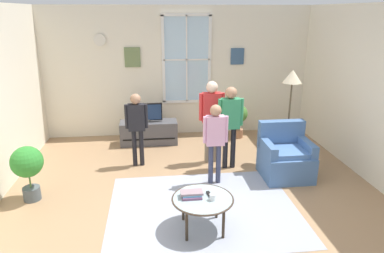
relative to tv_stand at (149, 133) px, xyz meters
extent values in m
cube|color=#9E7A56|center=(0.66, -2.55, -0.24)|extent=(6.17, 6.85, 0.02)
cube|color=silver|center=(0.66, 0.64, 1.12)|extent=(5.57, 0.12, 2.71)
cube|color=silver|center=(0.84, 0.57, 1.39)|extent=(0.97, 0.02, 1.79)
cube|color=white|center=(0.84, 0.55, 2.28)|extent=(1.03, 0.04, 0.06)
cube|color=white|center=(0.84, 0.55, 0.49)|extent=(1.03, 0.04, 0.06)
cube|color=white|center=(0.35, 0.55, 1.39)|extent=(0.06, 0.04, 1.79)
cube|color=white|center=(1.32, 0.55, 1.39)|extent=(0.06, 0.04, 1.79)
cube|color=white|center=(0.84, 0.55, 1.39)|extent=(0.03, 0.04, 1.79)
cube|color=white|center=(0.84, 0.55, 1.39)|extent=(0.97, 0.04, 0.03)
cube|color=#667A4C|center=(-0.28, 0.56, 1.45)|extent=(0.32, 0.03, 0.40)
cube|color=#38567A|center=(1.92, 0.56, 1.44)|extent=(0.28, 0.03, 0.34)
cylinder|color=silver|center=(-0.91, 0.55, 1.80)|extent=(0.24, 0.04, 0.24)
cube|color=#999EAD|center=(0.73, -2.60, -0.23)|extent=(2.56, 2.09, 0.01)
cube|color=#4C4C51|center=(0.00, 0.00, 0.00)|extent=(1.14, 0.41, 0.47)
cube|color=black|center=(0.00, -0.21, -0.07)|extent=(1.03, 0.02, 0.02)
cylinder|color=#4C4C4C|center=(0.00, 0.00, 0.26)|extent=(0.08, 0.08, 0.05)
cube|color=black|center=(0.00, 0.00, 0.44)|extent=(0.56, 0.05, 0.35)
cube|color=navy|center=(0.00, -0.03, 0.44)|extent=(0.52, 0.01, 0.31)
cube|color=#476B9E|center=(2.20, -1.80, -0.02)|extent=(0.76, 0.72, 0.42)
cube|color=#476B9E|center=(2.20, -1.50, 0.41)|extent=(0.76, 0.16, 0.45)
cube|color=#476B9E|center=(1.88, -1.80, 0.29)|extent=(0.12, 0.65, 0.20)
cube|color=#476B9E|center=(2.52, -1.80, 0.29)|extent=(0.12, 0.65, 0.20)
cube|color=#4D73AA|center=(2.20, -1.85, 0.23)|extent=(0.61, 0.50, 0.08)
cylinder|color=#99B2B7|center=(0.65, -3.07, 0.19)|extent=(0.74, 0.74, 0.02)
torus|color=#3F3328|center=(0.65, -3.07, 0.19)|extent=(0.76, 0.76, 0.02)
cylinder|color=#33281E|center=(0.43, -2.85, -0.03)|extent=(0.04, 0.04, 0.41)
cylinder|color=#33281E|center=(0.87, -2.85, -0.03)|extent=(0.04, 0.04, 0.41)
cylinder|color=#33281E|center=(0.43, -3.29, -0.03)|extent=(0.04, 0.04, 0.41)
cylinder|color=#33281E|center=(0.87, -3.29, -0.03)|extent=(0.04, 0.04, 0.41)
cube|color=#734869|center=(0.52, -3.02, 0.21)|extent=(0.24, 0.19, 0.03)
cube|color=#5299C5|center=(0.52, -3.02, 0.23)|extent=(0.23, 0.16, 0.02)
cube|color=gray|center=(0.52, -3.02, 0.26)|extent=(0.27, 0.14, 0.03)
cylinder|color=white|center=(0.76, -3.12, 0.23)|extent=(0.07, 0.07, 0.08)
cube|color=black|center=(0.74, -3.00, 0.21)|extent=(0.06, 0.14, 0.02)
cylinder|color=#726656|center=(1.03, -1.05, 0.14)|extent=(0.09, 0.09, 0.74)
cylinder|color=#726656|center=(1.17, -1.05, 0.14)|extent=(0.09, 0.09, 0.74)
cube|color=red|center=(1.10, -1.05, 0.77)|extent=(0.32, 0.17, 0.53)
sphere|color=beige|center=(1.10, -1.05, 1.13)|extent=(0.20, 0.20, 0.20)
cylinder|color=red|center=(0.91, -1.07, 0.80)|extent=(0.07, 0.07, 0.47)
cylinder|color=red|center=(1.29, -1.07, 0.80)|extent=(0.07, 0.07, 0.47)
cylinder|color=black|center=(1.30, -1.33, 0.13)|extent=(0.09, 0.09, 0.72)
cylinder|color=black|center=(1.43, -1.33, 0.13)|extent=(0.09, 0.09, 0.72)
cube|color=#338C59|center=(1.37, -1.33, 0.74)|extent=(0.31, 0.16, 0.51)
sphere|color=#A87A5B|center=(1.37, -1.33, 1.09)|extent=(0.19, 0.19, 0.19)
cylinder|color=#338C59|center=(1.19, -1.35, 0.77)|extent=(0.06, 0.06, 0.46)
cylinder|color=#338C59|center=(1.55, -1.35, 0.77)|extent=(0.06, 0.06, 0.46)
cylinder|color=#333851|center=(0.96, -1.87, 0.09)|extent=(0.08, 0.08, 0.64)
cylinder|color=#333851|center=(1.08, -1.87, 0.09)|extent=(0.08, 0.08, 0.64)
cube|color=#DB9EBC|center=(1.02, -1.87, 0.64)|extent=(0.28, 0.14, 0.46)
sphere|color=#A87A5B|center=(1.02, -1.87, 0.95)|extent=(0.17, 0.17, 0.17)
cylinder|color=#DB9EBC|center=(0.85, -1.89, 0.66)|extent=(0.06, 0.06, 0.41)
cylinder|color=#DB9EBC|center=(1.18, -1.89, 0.66)|extent=(0.06, 0.06, 0.41)
cylinder|color=black|center=(-0.25, -1.06, 0.09)|extent=(0.08, 0.08, 0.65)
cylinder|color=black|center=(-0.13, -1.06, 0.09)|extent=(0.08, 0.08, 0.65)
cube|color=black|center=(-0.19, -1.06, 0.65)|extent=(0.28, 0.15, 0.46)
sphere|color=#A87A5B|center=(-0.19, -1.06, 0.96)|extent=(0.18, 0.18, 0.18)
cylinder|color=black|center=(-0.35, -1.08, 0.67)|extent=(0.06, 0.06, 0.41)
cylinder|color=black|center=(-0.02, -1.08, 0.67)|extent=(0.06, 0.06, 0.41)
cylinder|color=#9E6B4C|center=(1.89, 0.15, -0.14)|extent=(0.22, 0.22, 0.18)
cylinder|color=#4C7238|center=(1.89, 0.15, 0.03)|extent=(0.02, 0.02, 0.15)
sphere|color=#477F34|center=(1.89, 0.15, 0.29)|extent=(0.38, 0.38, 0.38)
cylinder|color=#4C565B|center=(-1.68, -2.08, -0.14)|extent=(0.24, 0.24, 0.19)
cylinder|color=#4C7238|center=(-1.68, -2.08, 0.05)|extent=(0.02, 0.02, 0.18)
sphere|color=#2E852F|center=(-1.68, -2.08, 0.36)|extent=(0.44, 0.44, 0.44)
cylinder|color=black|center=(2.45, -1.18, -0.22)|extent=(0.26, 0.26, 0.03)
cylinder|color=brown|center=(2.45, -1.18, 0.49)|extent=(0.03, 0.03, 1.44)
cone|color=beige|center=(2.45, -1.18, 1.31)|extent=(0.32, 0.32, 0.22)
camera|label=1|loc=(0.08, -6.78, 2.35)|focal=32.72mm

